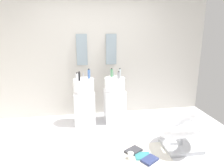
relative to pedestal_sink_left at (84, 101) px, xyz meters
name	(u,v)px	position (x,y,z in m)	size (l,w,h in m)	color
ground_plane	(108,154)	(0.31, -1.14, -0.48)	(4.80, 3.60, 0.04)	silver
rear_partition	(96,55)	(0.31, 0.51, 0.84)	(4.80, 0.10, 2.60)	beige
pedestal_sink_left	(84,101)	(0.00, 0.00, 0.00)	(0.40, 0.40, 1.01)	white
pedestal_sink_right	(115,100)	(0.61, 0.00, 0.00)	(0.40, 0.40, 1.01)	white
vanity_mirror_left	(82,50)	(0.00, 0.44, 0.97)	(0.22, 0.03, 0.63)	#8C9EA8
vanity_mirror_right	(111,49)	(0.61, 0.44, 0.97)	(0.22, 0.03, 0.63)	#8C9EA8
lounge_chair	(182,128)	(1.47, -1.18, -0.11)	(1.10, 1.10, 0.65)	#B7BABF
area_rug	(133,157)	(0.65, -1.30, -0.45)	(1.09, 0.65, 0.01)	white
magazine_navy	(150,160)	(0.86, -1.44, -0.43)	(0.23, 0.16, 0.04)	navy
magazine_charcoal	(133,151)	(0.69, -1.18, -0.43)	(0.25, 0.17, 0.04)	#38383D
magazine_teal	(143,156)	(0.80, -1.32, -0.44)	(0.23, 0.19, 0.02)	teal
coffee_mug	(131,156)	(0.61, -1.34, -0.40)	(0.09, 0.09, 0.09)	white
soap_bottle_black	(79,76)	(-0.08, -0.12, 0.54)	(0.04, 0.04, 0.18)	black
soap_bottle_grey	(119,75)	(0.68, -0.07, 0.52)	(0.06, 0.06, 0.15)	#99999E
soap_bottle_blue	(89,74)	(0.11, 0.03, 0.55)	(0.05, 0.05, 0.19)	#4C72B7
soap_bottle_clear	(120,73)	(0.73, 0.08, 0.54)	(0.04, 0.04, 0.18)	silver
soap_bottle_white	(77,76)	(-0.12, 0.03, 0.51)	(0.06, 0.06, 0.13)	white
soap_bottle_green	(112,73)	(0.56, 0.08, 0.54)	(0.05, 0.05, 0.18)	#59996B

